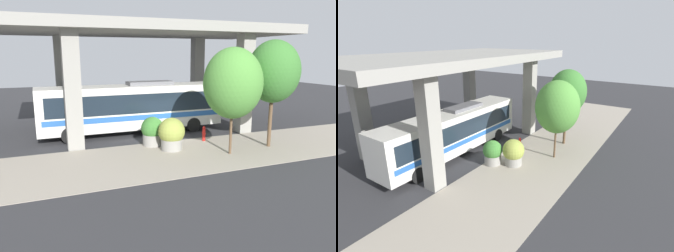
% 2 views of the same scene
% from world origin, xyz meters
% --- Properties ---
extents(ground_plane, '(80.00, 80.00, 0.00)m').
position_xyz_m(ground_plane, '(0.00, 0.00, 0.00)').
color(ground_plane, '#2D2D30').
rests_on(ground_plane, ground).
extents(sidewalk_strip, '(6.00, 40.00, 0.02)m').
position_xyz_m(sidewalk_strip, '(-3.00, 0.00, 0.01)').
color(sidewalk_strip, gray).
rests_on(sidewalk_strip, ground).
extents(overpass, '(9.40, 19.23, 7.21)m').
position_xyz_m(overpass, '(4.00, 0.00, 6.32)').
color(overpass, gray).
rests_on(overpass, ground).
extents(bus, '(2.57, 12.27, 3.50)m').
position_xyz_m(bus, '(2.91, 1.52, 1.90)').
color(bus, silver).
rests_on(bus, ground).
extents(fire_hydrant, '(0.38, 0.19, 0.94)m').
position_xyz_m(fire_hydrant, '(-0.74, -1.96, 0.47)').
color(fire_hydrant, red).
rests_on(fire_hydrant, ground).
extents(planter_front, '(1.51, 1.51, 1.84)m').
position_xyz_m(planter_front, '(-1.76, 0.63, 0.92)').
color(planter_front, gray).
rests_on(planter_front, ground).
extents(planter_middle, '(1.33, 1.33, 1.72)m').
position_xyz_m(planter_middle, '(-0.50, 1.32, 0.85)').
color(planter_middle, gray).
rests_on(planter_middle, ground).
extents(street_tree_near, '(2.91, 2.91, 6.08)m').
position_xyz_m(street_tree_near, '(-3.23, -4.91, 4.32)').
color(street_tree_near, brown).
rests_on(street_tree_near, ground).
extents(street_tree_far, '(3.08, 3.08, 5.66)m').
position_xyz_m(street_tree_far, '(-3.65, -2.02, 3.80)').
color(street_tree_far, brown).
rests_on(street_tree_far, ground).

